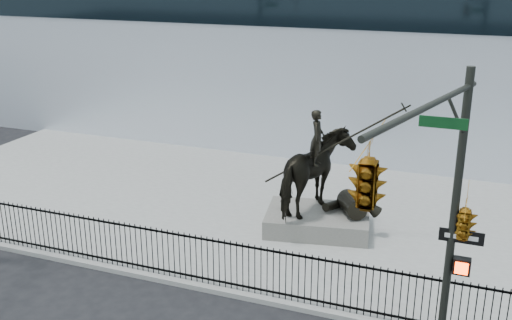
% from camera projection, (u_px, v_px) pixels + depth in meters
% --- Properties ---
extents(ground, '(120.00, 120.00, 0.00)m').
position_uv_depth(ground, '(172.00, 307.00, 16.36)').
color(ground, black).
rests_on(ground, ground).
extents(plaza, '(30.00, 12.00, 0.15)m').
position_uv_depth(plaza, '(261.00, 210.00, 22.53)').
color(plaza, gray).
rests_on(plaza, ground).
extents(building, '(44.00, 14.00, 9.00)m').
position_uv_depth(building, '(344.00, 47.00, 32.63)').
color(building, silver).
rests_on(building, ground).
extents(picket_fence, '(22.10, 0.10, 1.50)m').
position_uv_depth(picket_fence, '(191.00, 257.00, 17.18)').
color(picket_fence, black).
rests_on(picket_fence, plaza).
extents(statue_plinth, '(3.85, 2.98, 0.65)m').
position_uv_depth(statue_plinth, '(317.00, 221.00, 20.61)').
color(statue_plinth, '#615E59').
rests_on(statue_plinth, plaza).
extents(equestrian_statue, '(4.39, 3.13, 3.77)m').
position_uv_depth(equestrian_statue, '(321.00, 175.00, 20.06)').
color(equestrian_statue, black).
rests_on(equestrian_statue, statue_plinth).
extents(traffic_signal_right, '(2.17, 6.86, 7.00)m').
position_uv_depth(traffic_signal_right, '(422.00, 202.00, 10.85)').
color(traffic_signal_right, black).
rests_on(traffic_signal_right, ground).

